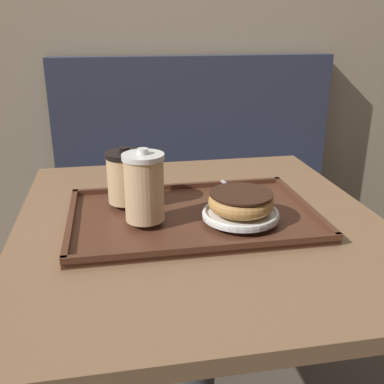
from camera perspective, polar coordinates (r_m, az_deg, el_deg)
wall_behind at (r=1.98m, az=-5.65°, el=22.77°), size 8.00×0.05×2.40m
booth_bench at (r=1.95m, az=1.08°, el=-3.78°), size 1.19×0.44×1.00m
cafe_table at (r=1.06m, az=0.95°, el=-12.15°), size 0.78×0.86×0.73m
serving_tray at (r=0.97m, az=0.00°, el=-3.14°), size 0.52×0.34×0.02m
coffee_cup_front at (r=0.89m, az=-6.10°, el=0.65°), size 0.08×0.08×0.15m
coffee_cup_rear at (r=1.00m, az=-8.42°, el=1.94°), size 0.09×0.09×0.12m
plate_with_chocolate_donut at (r=0.93m, az=6.19°, el=-2.73°), size 0.16×0.16×0.01m
donut_chocolate_glazed at (r=0.92m, az=6.25°, el=-1.20°), size 0.13×0.13×0.04m
spoon at (r=1.05m, az=5.70°, el=-0.09°), size 0.03×0.13×0.01m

